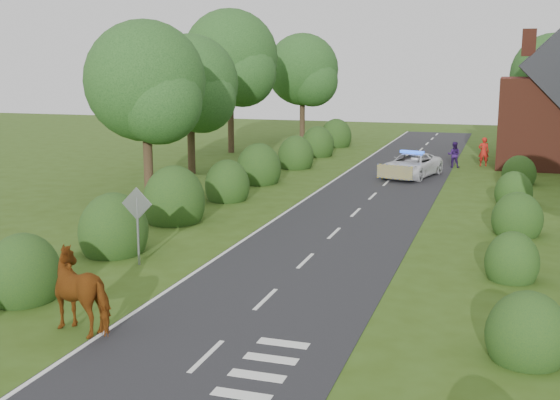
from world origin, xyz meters
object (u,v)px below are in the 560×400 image
(cow, at_px, (86,296))
(police_van, at_px, (411,165))
(pedestrian_purple, at_px, (454,155))
(pedestrian_red, at_px, (484,152))
(road_sign, at_px, (137,214))

(cow, height_order, police_van, cow)
(police_van, distance_m, pedestrian_purple, 5.03)
(pedestrian_red, bearing_deg, pedestrian_purple, 27.04)
(road_sign, bearing_deg, cow, -73.77)
(police_van, distance_m, pedestrian_red, 6.95)
(road_sign, xyz_separation_m, pedestrian_red, (9.74, 26.42, -0.74))
(road_sign, relative_size, pedestrian_purple, 1.58)
(cow, xyz_separation_m, police_van, (4.45, 25.90, -0.14))
(road_sign, height_order, cow, road_sign)
(police_van, bearing_deg, road_sign, -92.38)
(road_sign, bearing_deg, police_van, 73.74)
(road_sign, bearing_deg, pedestrian_purple, 72.35)
(pedestrian_purple, bearing_deg, police_van, 66.89)
(road_sign, xyz_separation_m, cow, (1.55, -5.32, -0.83))
(cow, relative_size, pedestrian_red, 1.27)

